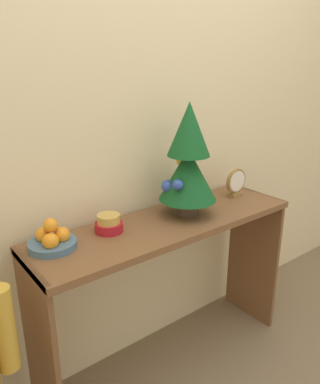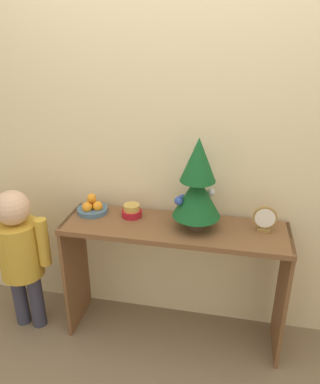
{
  "view_description": "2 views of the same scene",
  "coord_description": "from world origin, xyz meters",
  "px_view_note": "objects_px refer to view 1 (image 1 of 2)",
  "views": [
    {
      "loc": [
        -0.97,
        -1.0,
        1.43
      ],
      "look_at": [
        -0.07,
        0.16,
        0.93
      ],
      "focal_mm": 35.0,
      "sensor_mm": 36.0,
      "label": 1
    },
    {
      "loc": [
        0.29,
        -1.63,
        1.78
      ],
      "look_at": [
        -0.08,
        0.16,
        0.98
      ],
      "focal_mm": 35.0,
      "sensor_mm": 36.0,
      "label": 2
    }
  ],
  "objects_px": {
    "mini_tree": "(188,161)",
    "singing_bowl": "(109,224)",
    "fruit_bowl": "(52,240)",
    "desk_clock": "(236,183)"
  },
  "relations": [
    {
      "from": "mini_tree",
      "to": "singing_bowl",
      "type": "bearing_deg",
      "value": 171.49
    },
    {
      "from": "singing_bowl",
      "to": "mini_tree",
      "type": "bearing_deg",
      "value": -8.51
    },
    {
      "from": "mini_tree",
      "to": "fruit_bowl",
      "type": "xyz_separation_m",
      "value": [
        -0.63,
        0.06,
        -0.22
      ]
    },
    {
      "from": "desk_clock",
      "to": "fruit_bowl",
      "type": "bearing_deg",
      "value": 178.29
    },
    {
      "from": "mini_tree",
      "to": "fruit_bowl",
      "type": "height_order",
      "value": "mini_tree"
    },
    {
      "from": "fruit_bowl",
      "to": "desk_clock",
      "type": "height_order",
      "value": "desk_clock"
    },
    {
      "from": "mini_tree",
      "to": "desk_clock",
      "type": "height_order",
      "value": "mini_tree"
    },
    {
      "from": "fruit_bowl",
      "to": "desk_clock",
      "type": "relative_size",
      "value": 1.22
    },
    {
      "from": "mini_tree",
      "to": "fruit_bowl",
      "type": "bearing_deg",
      "value": 174.69
    },
    {
      "from": "mini_tree",
      "to": "desk_clock",
      "type": "bearing_deg",
      "value": 4.44
    }
  ]
}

